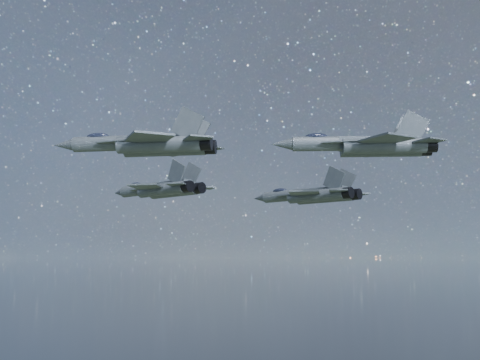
% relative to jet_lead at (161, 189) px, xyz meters
% --- Properties ---
extents(jet_lead, '(20.18, 13.74, 5.07)m').
position_rel_jet_lead_xyz_m(jet_lead, '(0.00, 0.00, 0.00)').
color(jet_lead, '#373F45').
extents(jet_left, '(19.46, 13.23, 4.89)m').
position_rel_jet_lead_xyz_m(jet_left, '(20.51, 8.95, -1.06)').
color(jet_left, '#373F45').
extents(jet_right, '(17.43, 11.69, 4.40)m').
position_rel_jet_lead_xyz_m(jet_right, '(15.63, -24.32, 0.92)').
color(jet_right, '#373F45').
extents(jet_slot, '(18.02, 11.82, 4.64)m').
position_rel_jet_lead_xyz_m(jet_slot, '(33.64, -9.07, 1.90)').
color(jet_slot, '#373F45').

